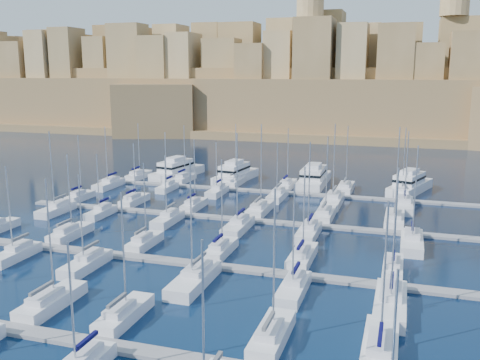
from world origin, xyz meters
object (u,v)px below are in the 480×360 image
(sailboat_2, at_px, (51,301))
(motor_yacht_c, at_px, (314,178))
(motor_yacht_a, at_px, (177,170))
(motor_yacht_b, at_px, (235,174))
(sailboat_4, at_px, (272,335))
(motor_yacht_d, at_px, (410,184))

(sailboat_2, relative_size, motor_yacht_c, 0.82)
(motor_yacht_a, bearing_deg, motor_yacht_b, -1.59)
(sailboat_4, distance_m, motor_yacht_b, 74.42)
(sailboat_2, bearing_deg, motor_yacht_b, 91.51)
(motor_yacht_d, bearing_deg, motor_yacht_b, 179.89)
(motor_yacht_a, bearing_deg, motor_yacht_d, -0.52)
(sailboat_2, xyz_separation_m, motor_yacht_c, (16.11, 70.26, 0.98))
(motor_yacht_c, xyz_separation_m, motor_yacht_d, (20.20, -0.79, -0.00))
(sailboat_4, xyz_separation_m, motor_yacht_a, (-40.75, 70.12, 0.98))
(sailboat_2, relative_size, motor_yacht_d, 0.87)
(motor_yacht_d, bearing_deg, motor_yacht_a, 179.48)
(motor_yacht_b, bearing_deg, sailboat_2, -88.49)
(motor_yacht_c, bearing_deg, motor_yacht_a, -179.46)
(sailboat_4, bearing_deg, motor_yacht_b, 110.49)
(sailboat_2, distance_m, motor_yacht_d, 78.40)
(sailboat_4, relative_size, motor_yacht_d, 0.91)
(sailboat_2, distance_m, motor_yacht_b, 69.58)
(sailboat_4, xyz_separation_m, motor_yacht_c, (-8.09, 70.43, 0.98))
(sailboat_4, height_order, motor_yacht_d, sailboat_4)
(motor_yacht_c, relative_size, motor_yacht_d, 1.06)
(motor_yacht_b, bearing_deg, sailboat_4, -69.51)
(sailboat_4, height_order, motor_yacht_b, sailboat_4)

